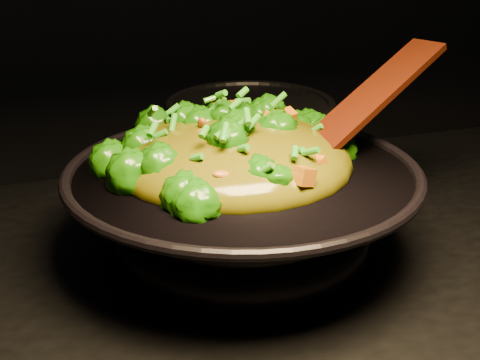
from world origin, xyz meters
name	(u,v)px	position (x,y,z in m)	size (l,w,h in m)	color
wok	(243,215)	(-0.05, 0.11, 0.96)	(0.41, 0.41, 0.11)	black
stir_fry	(232,125)	(-0.05, 0.13, 1.06)	(0.29, 0.29, 0.10)	#1D6407
spatula	(356,111)	(0.10, 0.12, 1.07)	(0.33, 0.05, 0.01)	#3A1209
back_pot	(250,144)	(0.04, 0.32, 0.97)	(0.24, 0.24, 0.14)	black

